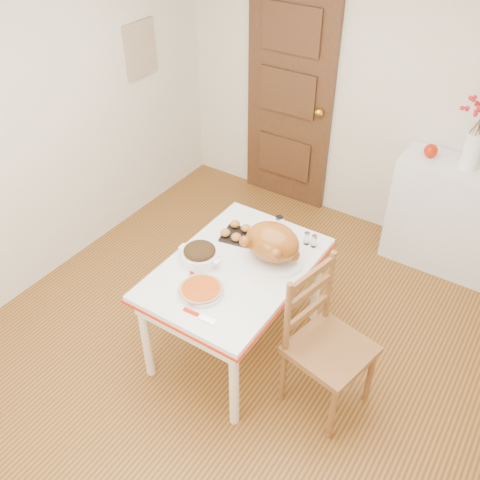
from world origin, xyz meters
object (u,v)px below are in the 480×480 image
Objects in this scene: kitchen_table at (236,307)px; pumpkin_pie at (201,290)px; sideboard at (450,217)px; chair_oak at (331,347)px; turkey_platter at (272,244)px.

pumpkin_pie reaches higher than kitchen_table.
chair_oak is (-0.20, -1.82, 0.04)m from sideboard.
sideboard is 1.83m from chair_oak.
turkey_platter reaches higher than sideboard.
pumpkin_pie is at bearing -115.39° from sideboard.
sideboard reaches higher than kitchen_table.
pumpkin_pie is (-0.78, -0.24, 0.26)m from chair_oak.
sideboard is at bearing 5.70° from chair_oak.
sideboard is at bearing 64.61° from pumpkin_pie.
chair_oak is 3.74× the size of pumpkin_pie.
sideboard is 0.75× the size of kitchen_table.
turkey_platter reaches higher than pumpkin_pie.
kitchen_table is at bearing 95.39° from chair_oak.
chair_oak reaches higher than pumpkin_pie.
turkey_platter is (-0.78, -1.56, 0.41)m from sideboard.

